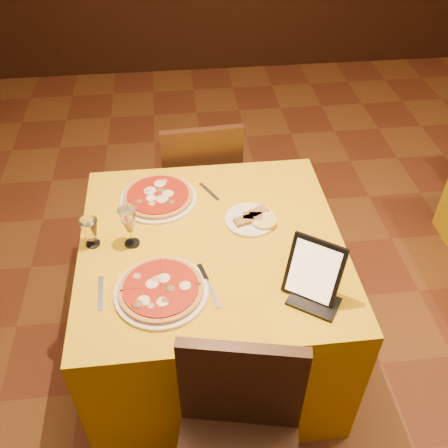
{
  "coord_description": "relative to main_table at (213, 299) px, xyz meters",
  "views": [
    {
      "loc": [
        -0.57,
        -1.3,
        2.2
      ],
      "look_at": [
        -0.41,
        0.18,
        0.86
      ],
      "focal_mm": 40.0,
      "sensor_mm": 36.0,
      "label": 1
    }
  ],
  "objects": [
    {
      "name": "floor",
      "position": [
        0.46,
        -0.2,
        -0.38
      ],
      "size": [
        6.0,
        7.0,
        0.01
      ],
      "primitive_type": "cube",
      "color": "#5E2D19",
      "rests_on": "ground"
    },
    {
      "name": "main_table",
      "position": [
        0.0,
        0.0,
        0.0
      ],
      "size": [
        1.1,
        1.1,
        0.75
      ],
      "primitive_type": "cube",
      "color": "gold",
      "rests_on": "floor"
    },
    {
      "name": "chair_main_far",
      "position": [
        0.0,
        0.82,
        0.08
      ],
      "size": [
        0.47,
        0.47,
        0.91
      ],
      "primitive_type": null,
      "rotation": [
        0.0,
        0.0,
        3.2
      ],
      "color": "#31230F",
      "rests_on": "floor"
    },
    {
      "name": "pizza_near",
      "position": [
        -0.21,
        -0.26,
        0.39
      ],
      "size": [
        0.36,
        0.36,
        0.03
      ],
      "rotation": [
        0.0,
        0.0,
        -0.17
      ],
      "color": "white",
      "rests_on": "main_table"
    },
    {
      "name": "pizza_far",
      "position": [
        -0.22,
        0.3,
        0.39
      ],
      "size": [
        0.35,
        0.35,
        0.03
      ],
      "rotation": [
        0.0,
        0.0,
        0.3
      ],
      "color": "white",
      "rests_on": "main_table"
    },
    {
      "name": "cutlet_dish",
      "position": [
        0.18,
        0.11,
        0.39
      ],
      "size": [
        0.22,
        0.22,
        0.03
      ],
      "rotation": [
        0.0,
        0.0,
        0.14
      ],
      "color": "white",
      "rests_on": "main_table"
    },
    {
      "name": "wine_glass",
      "position": [
        -0.33,
        0.02,
        0.47
      ],
      "size": [
        0.1,
        0.1,
        0.19
      ],
      "primitive_type": null,
      "rotation": [
        0.0,
        0.0,
        0.26
      ],
      "color": "tan",
      "rests_on": "main_table"
    },
    {
      "name": "water_glass",
      "position": [
        -0.49,
        0.04,
        0.44
      ],
      "size": [
        0.08,
        0.08,
        0.13
      ],
      "primitive_type": null,
      "rotation": [
        0.0,
        0.0,
        0.35
      ],
      "color": "silver",
      "rests_on": "main_table"
    },
    {
      "name": "tablet",
      "position": [
        0.34,
        -0.32,
        0.49
      ],
      "size": [
        0.22,
        0.2,
        0.24
      ],
      "primitive_type": "cube",
      "rotation": [
        -0.35,
        0.0,
        -0.61
      ],
      "color": "black",
      "rests_on": "main_table"
    },
    {
      "name": "knife",
      "position": [
        -0.03,
        -0.26,
        0.38
      ],
      "size": [
        0.07,
        0.2,
        0.01
      ],
      "primitive_type": "cube",
      "rotation": [
        0.0,
        0.0,
        1.84
      ],
      "color": "silver",
      "rests_on": "main_table"
    },
    {
      "name": "fork_near",
      "position": [
        -0.44,
        -0.24,
        0.38
      ],
      "size": [
        0.03,
        0.17,
        0.01
      ],
      "primitive_type": "cube",
      "rotation": [
        0.0,
        0.0,
        1.63
      ],
      "color": "silver",
      "rests_on": "main_table"
    },
    {
      "name": "fork_far",
      "position": [
        0.02,
        0.33,
        0.38
      ],
      "size": [
        0.09,
        0.15,
        0.01
      ],
      "primitive_type": "cube",
      "rotation": [
        0.0,
        0.0,
        2.07
      ],
      "color": "silver",
      "rests_on": "main_table"
    }
  ]
}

